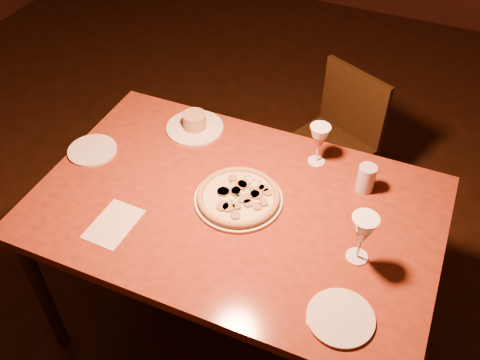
% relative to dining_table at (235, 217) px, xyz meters
% --- Properties ---
extents(floor, '(7.00, 7.00, 0.00)m').
position_rel_dining_table_xyz_m(floor, '(-0.11, -0.12, -0.73)').
color(floor, '#321810').
rests_on(floor, ground).
extents(dining_table, '(1.51, 0.98, 0.80)m').
position_rel_dining_table_xyz_m(dining_table, '(0.00, 0.00, 0.00)').
color(dining_table, maroon).
rests_on(dining_table, floor).
extents(chair_far, '(0.52, 0.52, 0.82)m').
position_rel_dining_table_xyz_m(chair_far, '(0.15, 0.94, -0.27)').
color(chair_far, black).
rests_on(chair_far, floor).
extents(pizza_plate, '(0.33, 0.33, 0.04)m').
position_rel_dining_table_xyz_m(pizza_plate, '(0.00, 0.02, 0.09)').
color(pizza_plate, silver).
rests_on(pizza_plate, dining_table).
extents(ramekin_saucer, '(0.25, 0.25, 0.08)m').
position_rel_dining_table_xyz_m(ramekin_saucer, '(-0.35, 0.34, 0.10)').
color(ramekin_saucer, silver).
rests_on(ramekin_saucer, dining_table).
extents(wine_glass_far, '(0.08, 0.08, 0.18)m').
position_rel_dining_table_xyz_m(wine_glass_far, '(0.20, 0.35, 0.16)').
color(wine_glass_far, '#A95C46').
rests_on(wine_glass_far, dining_table).
extents(wine_glass_right, '(0.09, 0.09, 0.20)m').
position_rel_dining_table_xyz_m(wine_glass_right, '(0.48, -0.05, 0.17)').
color(wine_glass_right, '#A95C46').
rests_on(wine_glass_right, dining_table).
extents(water_tumbler, '(0.07, 0.07, 0.11)m').
position_rel_dining_table_xyz_m(water_tumbler, '(0.42, 0.28, 0.13)').
color(water_tumbler, '#B4BCC4').
rests_on(water_tumbler, dining_table).
extents(side_plate_left, '(0.20, 0.20, 0.01)m').
position_rel_dining_table_xyz_m(side_plate_left, '(-0.66, 0.04, 0.08)').
color(side_plate_left, silver).
rests_on(side_plate_left, dining_table).
extents(side_plate_near, '(0.21, 0.21, 0.01)m').
position_rel_dining_table_xyz_m(side_plate_near, '(0.49, -0.31, 0.08)').
color(side_plate_near, silver).
rests_on(side_plate_near, dining_table).
extents(menu_card, '(0.15, 0.21, 0.00)m').
position_rel_dining_table_xyz_m(menu_card, '(-0.36, -0.27, 0.07)').
color(menu_card, beige).
rests_on(menu_card, dining_table).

